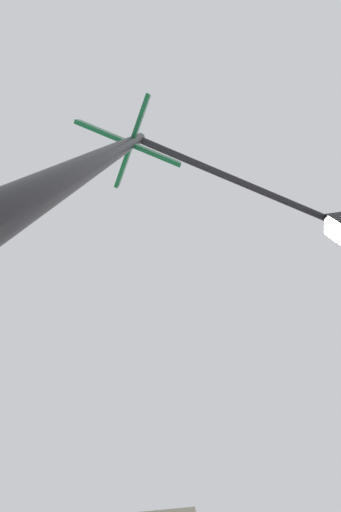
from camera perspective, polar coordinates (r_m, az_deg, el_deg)
The scene contains 1 object.
traffic_signal_near at distance 3.26m, azimuth 13.31°, elevation 8.88°, with size 3.16×2.04×6.39m.
Camera 1 is at (-6.73, -7.19, 1.44)m, focal length 24.20 mm.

